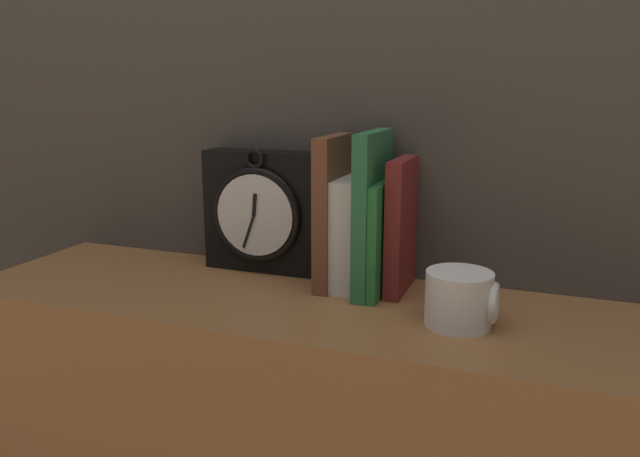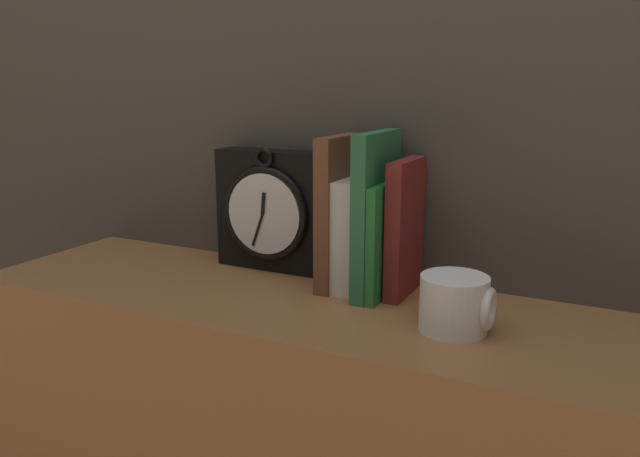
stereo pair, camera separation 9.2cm
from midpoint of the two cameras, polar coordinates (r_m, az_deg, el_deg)
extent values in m
cube|color=black|center=(1.09, -7.54, 1.55)|extent=(0.21, 0.05, 0.21)
torus|color=black|center=(1.06, -8.38, 1.21)|extent=(0.16, 0.01, 0.16)
cylinder|color=silver|center=(1.06, -8.46, 1.18)|extent=(0.14, 0.01, 0.14)
cube|color=black|center=(1.05, -8.52, 2.13)|extent=(0.01, 0.00, 0.04)
cube|color=black|center=(1.07, -9.01, -0.33)|extent=(0.02, 0.00, 0.06)
torus|color=black|center=(1.05, -8.56, 6.33)|extent=(0.04, 0.01, 0.04)
cube|color=brown|center=(1.00, -1.41, 1.51)|extent=(0.03, 0.13, 0.24)
cube|color=silver|center=(1.00, 0.40, -0.43)|extent=(0.04, 0.12, 0.18)
cube|color=#2A6E43|center=(0.97, 2.11, 1.39)|extent=(0.02, 0.15, 0.25)
cube|color=#247335|center=(0.97, 3.19, -0.86)|extent=(0.01, 0.15, 0.18)
cube|color=maroon|center=(0.97, 4.76, 0.18)|extent=(0.02, 0.12, 0.21)
cylinder|color=white|center=(0.86, 9.60, -6.41)|extent=(0.09, 0.09, 0.08)
torus|color=white|center=(0.85, 12.62, -6.71)|extent=(0.01, 0.06, 0.06)
camera|label=1|loc=(0.05, -92.86, -0.68)|focal=35.00mm
camera|label=2|loc=(0.05, 87.14, 0.68)|focal=35.00mm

